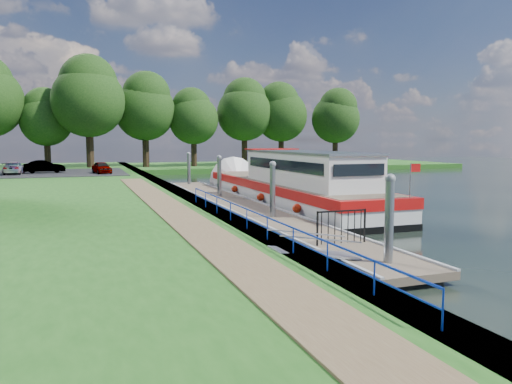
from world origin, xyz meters
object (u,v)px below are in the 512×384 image
object	(u,v)px
barge	(285,186)
car_c	(14,168)
pontoon	(242,209)
car_b	(44,167)
car_a	(102,167)

from	to	relation	value
barge	car_c	distance (m)	27.56
pontoon	car_b	size ratio (longest dim) A/B	8.41
car_a	barge	bearing A→B (deg)	-74.61
car_a	car_b	xyz separation A→B (m)	(-4.98, 2.44, 0.05)
car_a	car_c	distance (m)	7.66
barge	car_a	bearing A→B (deg)	116.38
pontoon	barge	xyz separation A→B (m)	(3.60, 2.50, 0.90)
car_a	car_b	distance (m)	5.54
car_b	barge	bearing A→B (deg)	-153.22
barge	car_c	size ratio (longest dim) A/B	5.56
car_c	car_b	bearing A→B (deg)	-161.75
barge	car_a	world-z (taller)	barge
car_a	car_b	size ratio (longest dim) A/B	0.89
car_c	barge	bearing A→B (deg)	130.58
pontoon	barge	bearing A→B (deg)	34.76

